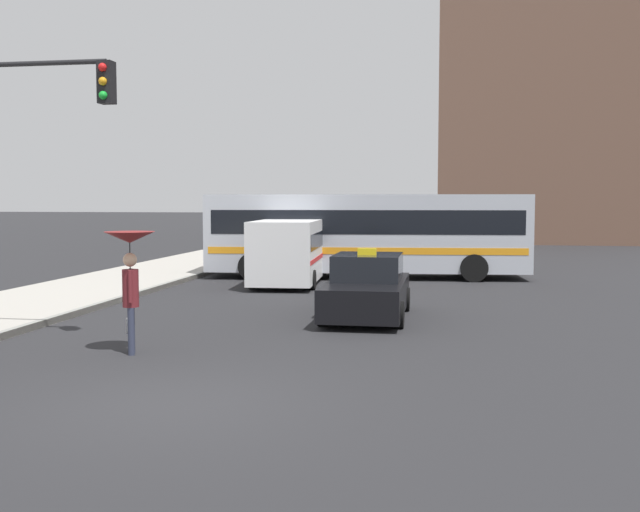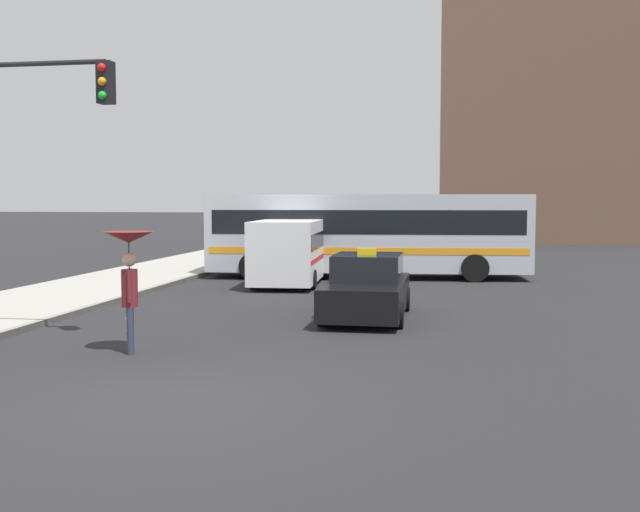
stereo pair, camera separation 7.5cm
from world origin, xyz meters
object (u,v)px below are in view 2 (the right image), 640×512
Objects in this scene: ambulance_van at (290,248)px; pedestrian_with_umbrella at (129,260)px; taxi at (367,289)px; city_bus at (367,231)px; traffic_light at (16,140)px.

pedestrian_with_umbrella is (-0.50, -11.65, 0.53)m from ambulance_van.
taxi is 9.38m from city_bus.
pedestrian_with_umbrella is (-2.83, -14.20, 0.05)m from city_bus.
taxi is at bearing 32.99° from traffic_light.
traffic_light is at bearing 70.43° from ambulance_van.
ambulance_van is 0.91× the size of traffic_light.
ambulance_van is at bearing -23.85° from pedestrian_with_umbrella.
city_bus is (-1.00, 9.28, 0.99)m from taxi.
traffic_light is at bearing 152.86° from city_bus.
taxi is 7.53m from ambulance_van.
city_bus reaches higher than taxi.
traffic_light is at bearing 32.99° from taxi.
city_bus is at bearing -135.96° from ambulance_van.
ambulance_van is 11.68m from pedestrian_with_umbrella.
pedestrian_with_umbrella is 3.55m from traffic_light.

